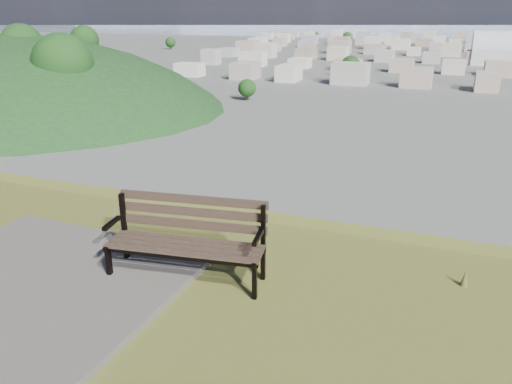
% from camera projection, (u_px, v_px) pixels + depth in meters
% --- Properties ---
extents(park_bench, '(1.67, 0.74, 0.84)m').
position_uv_depth(park_bench, '(188.00, 235.00, 5.12)').
color(park_bench, '#48382A').
rests_on(park_bench, hilltop_mesa).
extents(city_blocks, '(395.00, 361.00, 7.00)m').
position_uv_depth(city_blocks, '(454.00, 46.00, 355.94)').
color(city_blocks, silver).
rests_on(city_blocks, ground).
extents(city_trees, '(406.52, 387.20, 9.98)m').
position_uv_depth(city_trees, '(405.00, 51.00, 298.38)').
color(city_trees, '#37221B').
rests_on(city_trees, ground).
extents(bay_water, '(2400.00, 700.00, 0.12)m').
position_uv_depth(bay_water, '(458.00, 29.00, 799.92)').
color(bay_water, '#99A7C3').
rests_on(bay_water, ground).
extents(far_hills, '(2050.00, 340.00, 60.00)m').
position_uv_depth(far_hills, '(435.00, 11.00, 1252.39)').
color(far_hills, '#9DAEC2').
rests_on(far_hills, ground).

